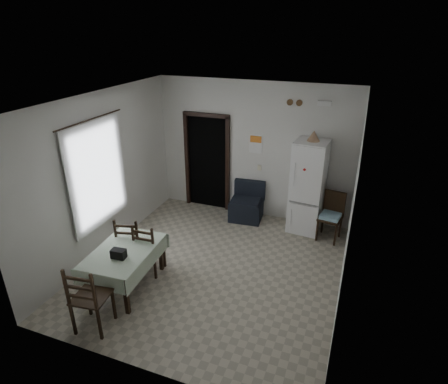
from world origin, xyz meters
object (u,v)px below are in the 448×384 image
Objects in this scene: fridge at (308,187)px; dining_table at (126,268)px; navy_seat at (246,202)px; corner_chair at (330,217)px; dining_chair_near_head at (91,296)px; dining_chair_far_left at (132,241)px; dining_chair_far_right at (149,247)px.

fridge reaches higher than dining_table.
navy_seat is (-1.26, -0.00, -0.54)m from fridge.
fridge is 1.96× the size of corner_chair.
dining_chair_near_head is (-1.02, -3.79, 0.13)m from navy_seat.
dining_chair_far_left is at bearing 108.70° from dining_table.
dining_chair_far_right reaches higher than dining_table.
dining_chair_far_left is at bearing -136.05° from corner_chair.
corner_chair is at bearing -12.57° from navy_seat.
dining_table is 0.58m from dining_chair_far_left.
dining_chair_near_head reaches higher than navy_seat.
dining_chair_far_right is (-0.96, -2.37, 0.07)m from navy_seat.
corner_chair is 4.53m from dining_chair_near_head.
dining_chair_far_right is (-2.22, -2.37, -0.47)m from fridge.
dining_chair_near_head is at bearing -118.53° from corner_chair.
navy_seat is 3.93m from dining_chair_near_head.
corner_chair is at bearing -159.87° from dining_chair_far_left.
corner_chair is at bearing -145.18° from dining_chair_far_right.
dining_chair_far_left reaches higher than dining_chair_far_right.
dining_chair_far_right is at bearing -132.32° from corner_chair.
corner_chair is 0.97× the size of dining_chair_far_left.
dining_chair_far_right is 1.42m from dining_chair_near_head.
dining_chair_far_right is at bearing -127.78° from fridge.
dining_table is at bearing -128.08° from corner_chair.
dining_table is (-1.12, -2.86, -0.06)m from navy_seat.
dining_chair_near_head is at bearing -87.39° from dining_table.
dining_chair_far_right is at bearing -100.49° from dining_chair_near_head.
dining_chair_near_head reaches higher than corner_chair.
dining_chair_far_left is 1.47m from dining_chair_near_head.
dining_table is at bearing 69.18° from dining_chair_far_right.
navy_seat reaches higher than dining_table.
dining_chair_far_left is (-3.10, -2.12, 0.02)m from corner_chair.
fridge is 3.77m from dining_table.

